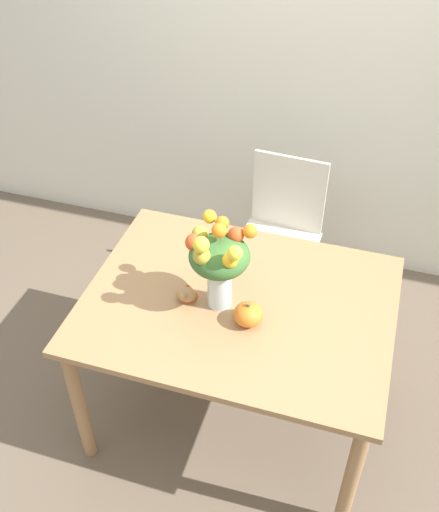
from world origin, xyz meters
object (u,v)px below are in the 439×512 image
(flower_vase, at_px, (219,259))
(dining_chair_near_window, at_px, (280,237))
(turkey_figurine, at_px, (187,292))
(pumpkin, at_px, (248,314))

(flower_vase, distance_m, dining_chair_near_window, 1.00)
(turkey_figurine, height_order, dining_chair_near_window, dining_chair_near_window)
(turkey_figurine, bearing_deg, dining_chair_near_window, 76.01)
(pumpkin, height_order, dining_chair_near_window, dining_chair_near_window)
(dining_chair_near_window, bearing_deg, pumpkin, -82.88)
(pumpkin, height_order, turkey_figurine, pumpkin)
(pumpkin, bearing_deg, flower_vase, 153.99)
(flower_vase, bearing_deg, dining_chair_near_window, 84.53)
(pumpkin, distance_m, dining_chair_near_window, 0.98)
(flower_vase, height_order, turkey_figurine, flower_vase)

